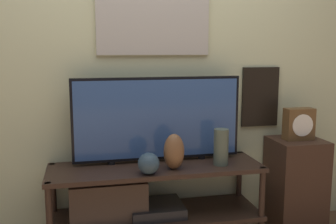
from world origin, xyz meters
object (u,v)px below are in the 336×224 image
Objects in this scene: vase_urn_stoneware at (174,152)px; mantel_clock at (299,124)px; television at (158,119)px; vase_tall_ceramic at (221,147)px; vase_round_glass at (149,163)px.

vase_urn_stoneware is 1.01× the size of mantel_clock.
mantel_clock is at bearing -3.03° from television.
television is at bearing 176.97° from mantel_clock.
vase_tall_ceramic is at bearing 4.17° from vase_urn_stoneware.
mantel_clock is (0.97, 0.14, 0.11)m from vase_urn_stoneware.
mantel_clock is (0.64, 0.12, 0.11)m from vase_tall_ceramic.
vase_urn_stoneware is at bearing -175.83° from vase_tall_ceramic.
mantel_clock reaches higher than vase_tall_ceramic.
television reaches higher than vase_round_glass.
vase_tall_ceramic is 0.66m from mantel_clock.
vase_tall_ceramic reaches higher than vase_round_glass.
vase_round_glass is (-0.11, -0.26, -0.23)m from television.
television reaches higher than vase_urn_stoneware.
television is at bearing 67.09° from vase_round_glass.
vase_round_glass is at bearing -170.07° from vase_tall_ceramic.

